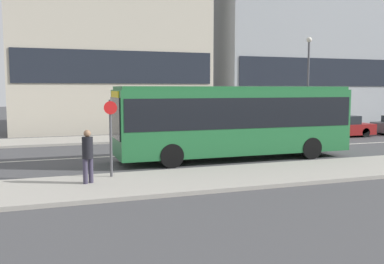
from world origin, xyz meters
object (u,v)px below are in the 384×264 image
at_px(pedestrian_near_stop, 88,153).
at_px(parked_car_0, 339,127).
at_px(bus_stop_sign, 111,132).
at_px(street_lamp, 308,74).
at_px(city_bus, 234,118).

bearing_deg(pedestrian_near_stop, parked_car_0, 2.25).
relative_size(bus_stop_sign, street_lamp, 0.40).
bearing_deg(bus_stop_sign, parked_car_0, 27.74).
distance_m(parked_car_0, pedestrian_near_stop, 19.08).
bearing_deg(parked_car_0, pedestrian_near_stop, -151.37).
relative_size(city_bus, parked_car_0, 2.36).
bearing_deg(pedestrian_near_stop, city_bus, 1.01).
height_order(city_bus, parked_car_0, city_bus).
bearing_deg(street_lamp, parked_car_0, -71.24).
xyz_separation_m(pedestrian_near_stop, street_lamp, (15.93, 11.53, 3.01)).
bearing_deg(city_bus, pedestrian_near_stop, -153.64).
bearing_deg(pedestrian_near_stop, street_lamp, 9.52).
distance_m(parked_car_0, street_lamp, 4.28).
height_order(city_bus, street_lamp, street_lamp).
xyz_separation_m(city_bus, bus_stop_sign, (-5.79, -2.66, -0.18)).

